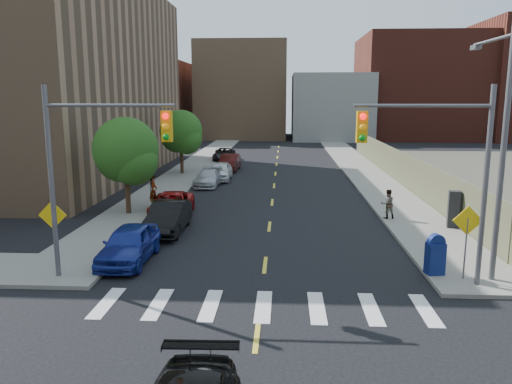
# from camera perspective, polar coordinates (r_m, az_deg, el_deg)

# --- Properties ---
(ground) EXTENTS (160.00, 160.00, 0.00)m
(ground) POSITION_cam_1_polar(r_m,az_deg,el_deg) (12.79, -0.41, -20.19)
(ground) COLOR black
(ground) RESTS_ON ground
(sidewalk_nw) EXTENTS (3.50, 73.00, 0.15)m
(sidewalk_nw) POSITION_cam_1_polar(r_m,az_deg,el_deg) (53.51, -5.93, 3.79)
(sidewalk_nw) COLOR gray
(sidewalk_nw) RESTS_ON ground
(sidewalk_ne) EXTENTS (3.50, 73.00, 0.15)m
(sidewalk_ne) POSITION_cam_1_polar(r_m,az_deg,el_deg) (53.31, 10.79, 3.62)
(sidewalk_ne) COLOR gray
(sidewalk_ne) RESTS_ON ground
(fence_north) EXTENTS (0.12, 44.00, 2.50)m
(fence_north) POSITION_cam_1_polar(r_m,az_deg,el_deg) (40.30, 15.95, 2.80)
(fence_north) COLOR #616144
(fence_north) RESTS_ON ground
(building_nw) EXTENTS (22.00, 30.00, 16.00)m
(building_nw) POSITION_cam_1_polar(r_m,az_deg,el_deg) (46.83, -26.37, 11.46)
(building_nw) COLOR #8C6B4C
(building_nw) RESTS_ON ground
(bg_bldg_west) EXTENTS (14.00, 18.00, 12.00)m
(bg_bldg_west) POSITION_cam_1_polar(r_m,az_deg,el_deg) (84.06, -12.68, 10.18)
(bg_bldg_west) COLOR #592319
(bg_bldg_west) RESTS_ON ground
(bg_bldg_midwest) EXTENTS (14.00, 16.00, 15.00)m
(bg_bldg_midwest) POSITION_cam_1_polar(r_m,az_deg,el_deg) (83.21, -1.45, 11.46)
(bg_bldg_midwest) COLOR #8C6B4C
(bg_bldg_midwest) RESTS_ON ground
(bg_bldg_center) EXTENTS (12.00, 16.00, 10.00)m
(bg_bldg_center) POSITION_cam_1_polar(r_m,az_deg,el_deg) (81.28, 8.47, 9.60)
(bg_bldg_center) COLOR gray
(bg_bldg_center) RESTS_ON ground
(bg_bldg_east) EXTENTS (18.00, 18.00, 16.00)m
(bg_bldg_east) POSITION_cam_1_polar(r_m,az_deg,el_deg) (85.64, 17.95, 11.27)
(bg_bldg_east) COLOR #592319
(bg_bldg_east) RESTS_ON ground
(signal_nw) EXTENTS (4.59, 0.30, 7.00)m
(signal_nw) POSITION_cam_1_polar(r_m,az_deg,el_deg) (18.32, -18.26, 3.82)
(signal_nw) COLOR #59595E
(signal_nw) RESTS_ON ground
(signal_ne) EXTENTS (4.59, 0.30, 7.00)m
(signal_ne) POSITION_cam_1_polar(r_m,az_deg,el_deg) (17.86, 20.43, 3.52)
(signal_ne) COLOR #59595E
(signal_ne) RESTS_ON ground
(streetlight_ne) EXTENTS (0.25, 3.70, 9.00)m
(streetlight_ne) POSITION_cam_1_polar(r_m,az_deg,el_deg) (19.40, 26.07, 5.69)
(streetlight_ne) COLOR #59595E
(streetlight_ne) RESTS_ON ground
(warn_sign_nw) EXTENTS (1.06, 0.06, 2.83)m
(warn_sign_nw) POSITION_cam_1_polar(r_m,az_deg,el_deg) (19.94, -22.18, -3.31)
(warn_sign_nw) COLOR #59595E
(warn_sign_nw) RESTS_ON ground
(warn_sign_ne) EXTENTS (1.06, 0.06, 2.83)m
(warn_sign_ne) POSITION_cam_1_polar(r_m,az_deg,el_deg) (19.17, 22.97, -3.92)
(warn_sign_ne) COLOR #59595E
(warn_sign_ne) RESTS_ON ground
(warn_sign_midwest) EXTENTS (1.06, 0.06, 2.83)m
(warn_sign_midwest) POSITION_cam_1_polar(r_m,az_deg,el_deg) (32.41, -12.05, 2.44)
(warn_sign_midwest) COLOR #59595E
(warn_sign_midwest) RESTS_ON ground
(tree_west_near) EXTENTS (3.66, 3.64, 5.52)m
(tree_west_near) POSITION_cam_1_polar(r_m,az_deg,el_deg) (28.52, -14.63, 4.22)
(tree_west_near) COLOR #332114
(tree_west_near) RESTS_ON ground
(tree_west_far) EXTENTS (3.66, 3.64, 5.52)m
(tree_west_far) POSITION_cam_1_polar(r_m,az_deg,el_deg) (42.99, -8.55, 6.56)
(tree_west_far) COLOR #332114
(tree_west_far) RESTS_ON ground
(parked_car_blue) EXTENTS (1.81, 4.39, 1.49)m
(parked_car_blue) POSITION_cam_1_polar(r_m,az_deg,el_deg) (20.87, -14.29, -5.78)
(parked_car_blue) COLOR navy
(parked_car_blue) RESTS_ON ground
(parked_car_black) EXTENTS (1.60, 4.56, 1.50)m
(parked_car_black) POSITION_cam_1_polar(r_m,az_deg,el_deg) (24.95, -10.01, -2.87)
(parked_car_black) COLOR black
(parked_car_black) RESTS_ON ground
(parked_car_red) EXTENTS (2.67, 5.00, 1.34)m
(parked_car_red) POSITION_cam_1_polar(r_m,az_deg,el_deg) (28.15, -9.60, -1.47)
(parked_car_red) COLOR #AA1111
(parked_car_red) RESTS_ON ground
(parked_car_silver) EXTENTS (1.90, 4.35, 1.24)m
(parked_car_silver) POSITION_cam_1_polar(r_m,az_deg,el_deg) (37.53, -5.48, 1.64)
(parked_car_silver) COLOR #ACAEB4
(parked_car_silver) RESTS_ON ground
(parked_car_white) EXTENTS (1.73, 4.27, 1.45)m
(parked_car_white) POSITION_cam_1_polar(r_m,az_deg,el_deg) (40.11, -4.09, 2.40)
(parked_car_white) COLOR silver
(parked_car_white) RESTS_ON ground
(parked_car_maroon) EXTENTS (1.74, 4.53, 1.47)m
(parked_car_maroon) POSITION_cam_1_polar(r_m,az_deg,el_deg) (45.27, -3.05, 3.39)
(parked_car_maroon) COLOR #390D0B
(parked_car_maroon) RESTS_ON ground
(parked_car_grey) EXTENTS (2.43, 4.85, 1.32)m
(parked_car_grey) POSITION_cam_1_polar(r_m,az_deg,el_deg) (52.25, -3.65, 4.30)
(parked_car_grey) COLOR black
(parked_car_grey) RESTS_ON ground
(mailbox) EXTENTS (0.71, 0.59, 1.53)m
(mailbox) POSITION_cam_1_polar(r_m,az_deg,el_deg) (19.58, 19.81, -6.75)
(mailbox) COLOR navy
(mailbox) RESTS_ON sidewalk_ne
(payphone) EXTENTS (0.62, 0.54, 1.85)m
(payphone) POSITION_cam_1_polar(r_m,az_deg,el_deg) (26.74, 21.66, -1.85)
(payphone) COLOR black
(payphone) RESTS_ON sidewalk_ne
(pedestrian_west) EXTENTS (0.48, 0.71, 1.90)m
(pedestrian_west) POSITION_cam_1_polar(r_m,az_deg,el_deg) (30.03, -11.64, 0.08)
(pedestrian_west) COLOR gray
(pedestrian_west) RESTS_ON sidewalk_nw
(pedestrian_east) EXTENTS (0.88, 0.76, 1.57)m
(pedestrian_east) POSITION_cam_1_polar(r_m,az_deg,el_deg) (27.66, 14.81, -1.33)
(pedestrian_east) COLOR gray
(pedestrian_east) RESTS_ON sidewalk_ne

